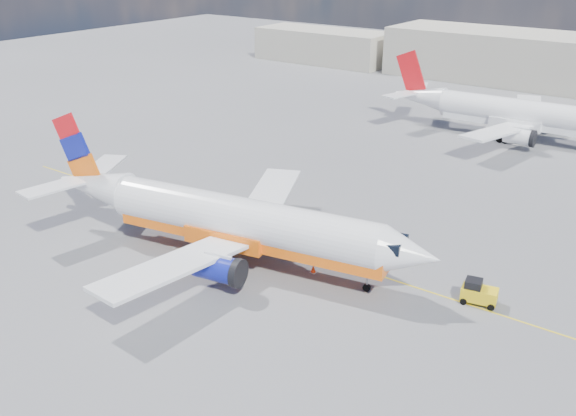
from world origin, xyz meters
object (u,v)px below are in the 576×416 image
Objects in this scene: second_jet at (518,114)px; traffic_cone at (313,269)px; main_jet at (232,220)px; gse_tug at (478,292)px.

traffic_cone is (-0.97, -41.42, -2.81)m from second_jet.
main_jet is 12.81× the size of gse_tug.
second_jet is 51.18× the size of traffic_cone.
second_jet reaches higher than gse_tug.
second_jet is at bearing 92.60° from gse_tug.
second_jet is 41.52m from traffic_cone.
main_jet is at bearing -101.86° from second_jet.
traffic_cone is (5.98, 1.89, -2.93)m from main_jet.
gse_tug reaches higher than traffic_cone.
gse_tug is at bearing -78.06° from second_jet.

